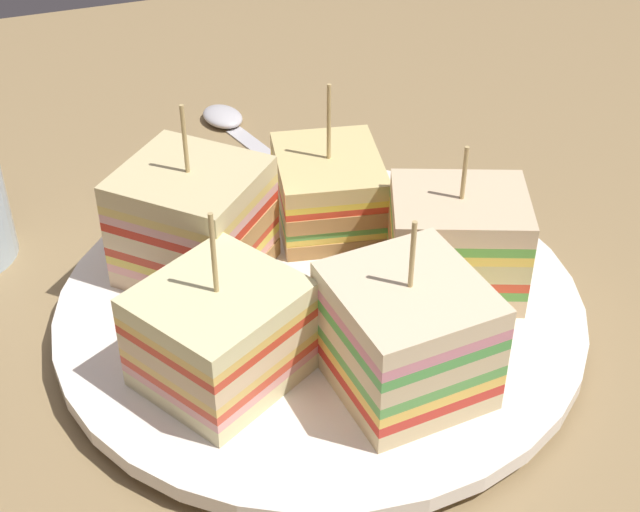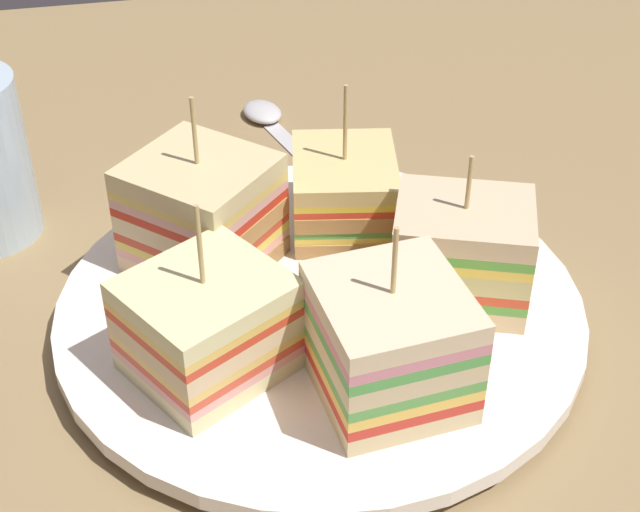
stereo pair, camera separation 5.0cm
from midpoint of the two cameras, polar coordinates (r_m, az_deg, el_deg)
The scene contains 9 objects.
ground_plane at distance 53.03cm, azimuth -2.68°, elevation -4.93°, with size 92.93×99.91×1.80cm, color #94784F.
plate at distance 51.79cm, azimuth -2.74°, elevation -3.35°, with size 28.50×28.50×1.66cm.
sandwich_wedge_0 at distance 56.03cm, azimuth -2.01°, elevation 3.81°, with size 7.16×8.12×9.17cm.
sandwich_wedge_1 at distance 52.46cm, azimuth -10.30°, elevation 1.90°, with size 9.80×9.78×10.33cm.
sandwich_wedge_2 at distance 45.78cm, azimuth -9.07°, elevation -4.77°, with size 9.45×9.20×9.59cm.
sandwich_wedge_3 at distance 44.64cm, azimuth 2.03°, elevation -4.92°, with size 7.35×7.84×9.50cm.
sandwich_wedge_4 at distance 50.96cm, azimuth 5.44°, elevation 0.70°, with size 8.73×7.89×8.72cm.
chip_pile at distance 49.75cm, azimuth -0.41°, elevation -3.13°, with size 6.51×5.70×1.39cm.
spoon at distance 70.53cm, azimuth -7.15°, elevation 7.64°, with size 5.82×14.22×1.00cm.
Camera 1 is at (-13.21, -37.56, 34.21)cm, focal length 53.30 mm.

